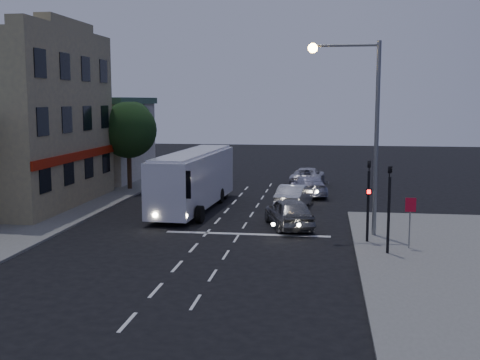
# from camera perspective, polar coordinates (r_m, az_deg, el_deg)

# --- Properties ---
(ground) EXTENTS (120.00, 120.00, 0.00)m
(ground) POSITION_cam_1_polar(r_m,az_deg,el_deg) (27.59, -3.98, -5.93)
(ground) COLOR black
(sidewalk_far) EXTENTS (12.00, 50.00, 0.12)m
(sidewalk_far) POSITION_cam_1_polar(r_m,az_deg,el_deg) (39.48, -20.26, -2.17)
(sidewalk_far) COLOR slate
(sidewalk_far) RESTS_ON ground
(road_markings) EXTENTS (8.00, 30.55, 0.01)m
(road_markings) POSITION_cam_1_polar(r_m,az_deg,el_deg) (30.54, -0.32, -4.57)
(road_markings) COLOR silver
(road_markings) RESTS_ON ground
(tour_bus) EXTENTS (2.98, 11.28, 3.43)m
(tour_bus) POSITION_cam_1_polar(r_m,az_deg,el_deg) (35.56, -4.40, 0.16)
(tour_bus) COLOR silver
(tour_bus) RESTS_ON ground
(car_suv) EXTENTS (3.11, 4.92, 1.56)m
(car_suv) POSITION_cam_1_polar(r_m,az_deg,el_deg) (30.61, 4.67, -3.09)
(car_suv) COLOR gray
(car_suv) RESTS_ON ground
(car_sedan_a) EXTENTS (2.16, 4.55, 1.44)m
(car_sedan_a) POSITION_cam_1_polar(r_m,az_deg,el_deg) (36.10, 5.13, -1.55)
(car_sedan_a) COLOR silver
(car_sedan_a) RESTS_ON ground
(car_sedan_b) EXTENTS (2.95, 4.94, 1.34)m
(car_sedan_b) POSITION_cam_1_polar(r_m,az_deg,el_deg) (40.90, 6.52, -0.55)
(car_sedan_b) COLOR #A9A9BE
(car_sedan_b) RESTS_ON ground
(car_sedan_c) EXTENTS (2.62, 5.18, 1.40)m
(car_sedan_c) POSITION_cam_1_polar(r_m,az_deg,el_deg) (45.54, 6.42, 0.32)
(car_sedan_c) COLOR #B8B7C1
(car_sedan_c) RESTS_ON ground
(traffic_signal_main) EXTENTS (0.25, 0.35, 4.10)m
(traffic_signal_main) POSITION_cam_1_polar(r_m,az_deg,el_deg) (27.38, 12.09, -1.03)
(traffic_signal_main) COLOR black
(traffic_signal_main) RESTS_ON sidewalk_near
(traffic_signal_side) EXTENTS (0.18, 0.15, 4.10)m
(traffic_signal_side) POSITION_cam_1_polar(r_m,az_deg,el_deg) (25.49, 13.96, -1.72)
(traffic_signal_side) COLOR black
(traffic_signal_side) RESTS_ON sidewalk_near
(regulatory_sign) EXTENTS (0.45, 0.12, 2.20)m
(regulatory_sign) POSITION_cam_1_polar(r_m,az_deg,el_deg) (26.70, 15.83, -3.16)
(regulatory_sign) COLOR slate
(regulatory_sign) RESTS_ON sidewalk_near
(streetlight) EXTENTS (3.32, 0.44, 9.00)m
(streetlight) POSITION_cam_1_polar(r_m,az_deg,el_deg) (28.49, 11.56, 6.01)
(streetlight) COLOR slate
(streetlight) RESTS_ON sidewalk_near
(main_building) EXTENTS (10.12, 12.00, 11.00)m
(main_building) POSITION_cam_1_polar(r_m,az_deg,el_deg) (39.45, -21.83, 5.20)
(main_building) COLOR gray
(main_building) RESTS_ON sidewalk_far
(low_building_north) EXTENTS (9.40, 9.40, 6.50)m
(low_building_north) POSITION_cam_1_polar(r_m,az_deg,el_deg) (50.12, -14.46, 3.88)
(low_building_north) COLOR #A89C8C
(low_building_north) RESTS_ON sidewalk_far
(street_tree) EXTENTS (4.00, 4.00, 6.20)m
(street_tree) POSITION_cam_1_polar(r_m,az_deg,el_deg) (43.55, -10.54, 4.92)
(street_tree) COLOR black
(street_tree) RESTS_ON sidewalk_far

